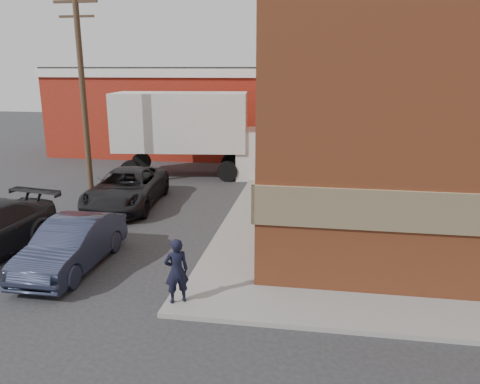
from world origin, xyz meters
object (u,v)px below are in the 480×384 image
at_px(sedan, 72,244).
at_px(box_truck, 197,129).
at_px(utility_pole, 82,86).
at_px(brick_building, 461,91).
at_px(warehouse, 184,109).
at_px(suv_a, 127,188).
at_px(man, 176,271).

relative_size(sedan, box_truck, 0.48).
bearing_deg(utility_pole, brick_building, -0.02).
relative_size(warehouse, sedan, 3.78).
bearing_deg(suv_a, brick_building, 4.89).
distance_m(utility_pole, suv_a, 5.43).
bearing_deg(warehouse, sedan, -83.52).
distance_m(warehouse, suv_a, 13.60).
bearing_deg(utility_pole, man, -54.35).
height_order(warehouse, box_truck, warehouse).
bearing_deg(man, suv_a, -89.99).
bearing_deg(man, box_truck, -107.73).
distance_m(man, box_truck, 14.10).
bearing_deg(sedan, suv_a, 98.58).
distance_m(brick_building, warehouse, 18.30).
bearing_deg(sedan, utility_pole, 113.79).
bearing_deg(man, utility_pole, -84.27).
relative_size(brick_building, utility_pole, 2.03).
distance_m(brick_building, box_truck, 12.37).
relative_size(utility_pole, man, 5.62).
xyz_separation_m(utility_pole, box_truck, (4.34, 3.52, -2.25)).
height_order(warehouse, utility_pole, utility_pole).
bearing_deg(warehouse, utility_pole, -97.77).
relative_size(brick_building, man, 11.39).
bearing_deg(man, sedan, -54.99).
xyz_separation_m(brick_building, sedan, (-12.28, -8.50, -3.97)).
bearing_deg(brick_building, man, -130.52).
distance_m(warehouse, box_truck, 8.01).
xyz_separation_m(brick_building, warehouse, (-14.50, 11.00, -1.87)).
bearing_deg(box_truck, brick_building, -23.53).
xyz_separation_m(warehouse, suv_a, (1.31, -13.38, -2.06)).
bearing_deg(utility_pole, warehouse, 82.23).
distance_m(man, sedan, 3.96).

